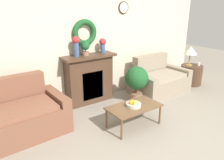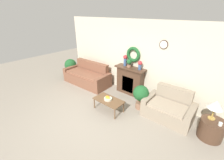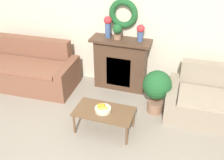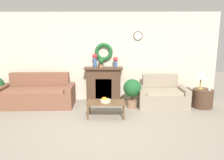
{
  "view_description": "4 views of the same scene",
  "coord_description": "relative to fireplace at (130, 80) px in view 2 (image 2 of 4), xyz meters",
  "views": [
    {
      "loc": [
        -2.23,
        -1.73,
        2.06
      ],
      "look_at": [
        -0.06,
        1.38,
        0.75
      ],
      "focal_mm": 35.0,
      "sensor_mm": 36.0,
      "label": 1
    },
    {
      "loc": [
        2.74,
        -2.1,
        2.94
      ],
      "look_at": [
        -0.31,
        1.48,
        0.75
      ],
      "focal_mm": 24.0,
      "sensor_mm": 36.0,
      "label": 2
    },
    {
      "loc": [
        1.19,
        -2.23,
        2.94
      ],
      "look_at": [
        0.11,
        1.14,
        0.82
      ],
      "focal_mm": 42.0,
      "sensor_mm": 36.0,
      "label": 3
    },
    {
      "loc": [
        0.27,
        -4.32,
        1.99
      ],
      "look_at": [
        0.2,
        1.28,
        0.86
      ],
      "focal_mm": 35.0,
      "sensor_mm": 36.0,
      "label": 4
    }
  ],
  "objects": [
    {
      "name": "ground_plane",
      "position": [
        0.07,
        -2.24,
        -0.54
      ],
      "size": [
        16.0,
        16.0,
        0.0
      ],
      "primitive_type": "plane",
      "color": "gray"
    },
    {
      "name": "fireplace",
      "position": [
        0.0,
        0.0,
        0.0
      ],
      "size": [
        1.16,
        0.41,
        1.07
      ],
      "color": "#4C3323",
      "rests_on": "ground_plane"
    },
    {
      "name": "couch_left",
      "position": [
        -1.9,
        -0.48,
        -0.21
      ],
      "size": [
        2.12,
        1.01,
        0.92
      ],
      "rotation": [
        0.0,
        0.0,
        0.05
      ],
      "color": "brown",
      "rests_on": "ground_plane"
    },
    {
      "name": "potted_plant_floor_by_couch",
      "position": [
        -3.15,
        -0.43,
        -0.0
      ],
      "size": [
        0.56,
        0.56,
        0.85
      ],
      "color": "#8E664C",
      "rests_on": "ground_plane"
    },
    {
      "name": "coffee_table",
      "position": [
        0.13,
        -1.36,
        -0.19
      ],
      "size": [
        0.95,
        0.52,
        0.39
      ],
      "color": "brown",
      "rests_on": "ground_plane"
    },
    {
      "name": "mug",
      "position": [
        2.96,
        -0.67,
        0.02
      ],
      "size": [
        0.08,
        0.08,
        0.08
      ],
      "color": "silver",
      "rests_on": "side_table_by_loveseat"
    },
    {
      "name": "wall_back",
      "position": [
        0.07,
        0.2,
        0.82
      ],
      "size": [
        6.8,
        0.18,
        2.7
      ],
      "color": "beige",
      "rests_on": "ground_plane"
    },
    {
      "name": "loveseat_right",
      "position": [
        1.7,
        -0.44,
        -0.24
      ],
      "size": [
        1.4,
        0.91,
        0.88
      ],
      "rotation": [
        0.0,
        0.0,
        0.02
      ],
      "color": "gray",
      "rests_on": "ground_plane"
    },
    {
      "name": "fruit_bowl",
      "position": [
        0.1,
        -1.37,
        -0.11
      ],
      "size": [
        0.26,
        0.26,
        0.12
      ],
      "color": "beige",
      "rests_on": "coffee_table"
    },
    {
      "name": "potted_plant_floor_by_loveseat",
      "position": [
        0.83,
        -0.61,
        -0.03
      ],
      "size": [
        0.5,
        0.5,
        0.81
      ],
      "color": "#8E664C",
      "rests_on": "ground_plane"
    },
    {
      "name": "side_table_by_loveseat",
      "position": [
        2.83,
        -0.57,
        -0.28
      ],
      "size": [
        0.57,
        0.57,
        0.52
      ],
      "color": "#4C3323",
      "rests_on": "ground_plane"
    },
    {
      "name": "vase_on_mantel_left",
      "position": [
        -0.26,
        0.01,
        0.77
      ],
      "size": [
        0.15,
        0.15,
        0.41
      ],
      "color": "#3D5684",
      "rests_on": "fireplace"
    },
    {
      "name": "table_lamp",
      "position": [
        2.76,
        -0.51,
        0.38
      ],
      "size": [
        0.36,
        0.36,
        0.52
      ],
      "color": "#B28E42",
      "rests_on": "side_table_by_loveseat"
    },
    {
      "name": "potted_plant_on_mantel",
      "position": [
        -0.07,
        -0.01,
        0.7
      ],
      "size": [
        0.18,
        0.18,
        0.29
      ],
      "color": "#8E664C",
      "rests_on": "fireplace"
    },
    {
      "name": "vase_on_mantel_right",
      "position": [
        0.36,
        0.01,
        0.71
      ],
      "size": [
        0.15,
        0.15,
        0.32
      ],
      "color": "#3D5684",
      "rests_on": "fireplace"
    }
  ]
}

